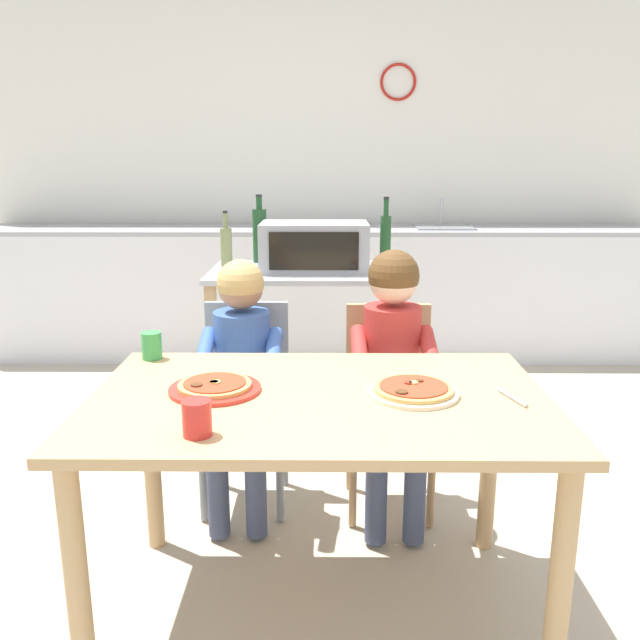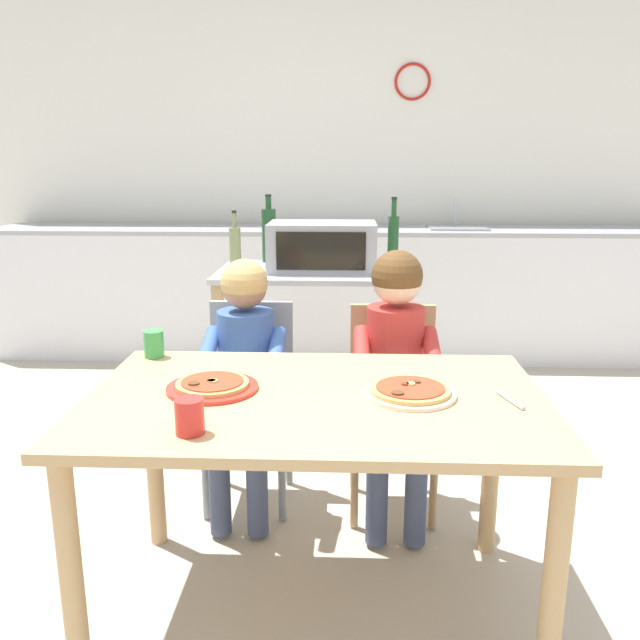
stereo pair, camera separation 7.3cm
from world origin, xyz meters
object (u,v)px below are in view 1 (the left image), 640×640
Objects in this scene: bottle_slim_sauce at (385,242)px; child_in_blue_striped_shirt at (241,359)px; drinking_cup_green at (152,346)px; drinking_cup_red at (197,418)px; bottle_tall_green_wine at (226,246)px; dining_table at (319,427)px; serving_spoon at (513,397)px; child_in_red_shirt at (393,353)px; bottle_brown_beer at (260,234)px; pizza_plate_cream at (413,390)px; kitchen_island_cart at (306,325)px; toaster_oven at (314,246)px; pizza_plate_red_rimmed at (215,387)px; dining_chair_left at (246,388)px; dining_chair_right at (389,392)px.

bottle_slim_sauce reaches higher than child_in_blue_striped_shirt.
drinking_cup_green is at bearing -132.04° from bottle_slim_sauce.
child_in_blue_striped_shirt is 10.93× the size of drinking_cup_red.
drinking_cup_green is 1.02× the size of drinking_cup_red.
bottle_tall_green_wine reaches higher than dining_table.
child_in_red_shirt is at bearing 114.70° from serving_spoon.
bottle_tall_green_wine is at bearing 129.31° from child_in_red_shirt.
pizza_plate_cream is at bearing -69.91° from bottle_brown_beer.
bottle_slim_sauce is 1.73m from drinking_cup_red.
bottle_tall_green_wine is at bearing 96.00° from drinking_cup_red.
kitchen_island_cart reaches higher than drinking_cup_red.
drinking_cup_green is (-0.54, -1.06, -0.20)m from toaster_oven.
drinking_cup_green is (-0.27, 0.32, 0.03)m from pizza_plate_red_rimmed.
kitchen_island_cart reaches higher than dining_table.
kitchen_island_cart is 1.59m from serving_spoon.
dining_table is 0.56m from serving_spoon.
dining_chair_left and dining_chair_right have the same top height.
toaster_oven is 5.72× the size of drinking_cup_red.
kitchen_island_cart reaches higher than dining_chair_left.
toaster_oven is 0.39m from bottle_brown_beer.
child_in_red_shirt is at bearing -69.48° from toaster_oven.
dining_chair_right is 0.81m from serving_spoon.
bottle_brown_beer is at bearing 135.55° from kitchen_island_cart.
dining_chair_left reaches higher than drinking_cup_red.
dining_chair_right is 0.81× the size of child_in_blue_striped_shirt.
pizza_plate_red_rimmed is (-0.61, -1.29, -0.27)m from bottle_slim_sauce.
child_in_blue_striped_shirt is 1.07m from serving_spoon.
drinking_cup_green is (-0.85, 0.34, 0.03)m from pizza_plate_cream.
pizza_plate_cream is at bearing 172.62° from serving_spoon.
dining_table is at bearing -111.59° from dining_chair_right.
pizza_plate_red_rimmed is 2.90× the size of drinking_cup_green.
bottle_tall_green_wine is at bearing 133.18° from dining_chair_right.
drinking_cup_green is at bearing -165.08° from child_in_red_shirt.
dining_chair_left is at bearing -88.59° from bottle_brown_beer.
child_in_red_shirt is (0.76, -0.93, -0.28)m from bottle_tall_green_wine.
dining_table is 1.28× the size of child_in_red_shirt.
dining_chair_left is 1.05m from drinking_cup_red.
serving_spoon is at bearing -65.30° from child_in_red_shirt.
bottle_brown_beer reaches higher than pizza_plate_red_rimmed.
dining_chair_left is 0.21m from child_in_blue_striped_shirt.
dining_chair_left is at bearing 112.90° from dining_table.
pizza_plate_cream is at bearing 1.31° from dining_table.
drinking_cup_red reaches higher than pizza_plate_cream.
dining_chair_right is 2.99× the size of pizza_plate_red_rimmed.
pizza_plate_cream is at bearing -51.16° from dining_chair_left.
dining_table is (0.08, -1.42, 0.06)m from kitchen_island_cart.
dining_chair_left is 2.99× the size of pizza_plate_red_rimmed.
child_in_red_shirt reaches higher than pizza_plate_red_rimmed.
dining_table is at bearing -102.92° from bottle_slim_sauce.
bottle_brown_beer reaches higher than dining_chair_right.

